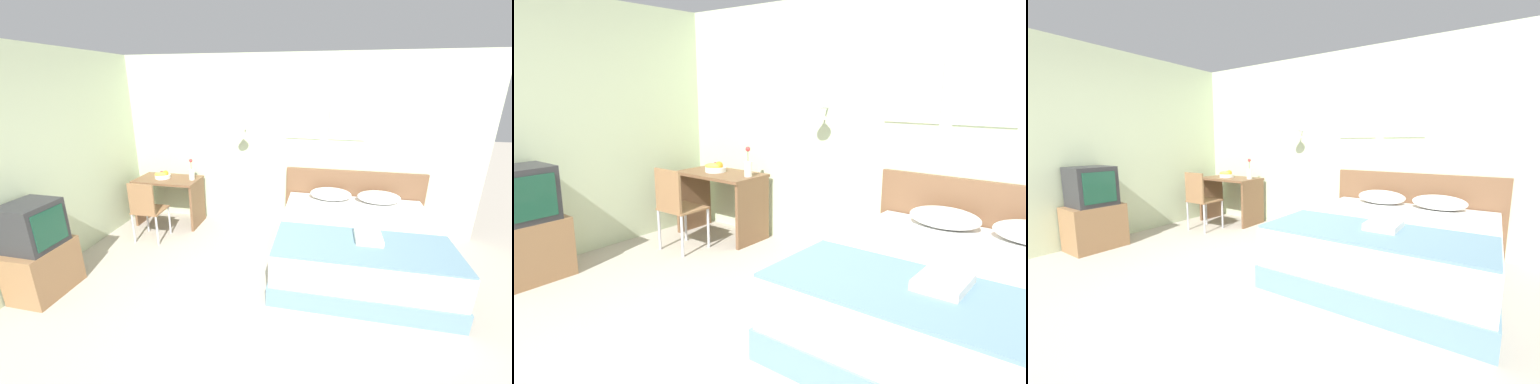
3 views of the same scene
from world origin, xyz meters
TOP-DOWN VIEW (x-y plane):
  - ground_plane at (0.00, 0.00)m, footprint 24.00×24.00m
  - wall_back at (0.01, 2.61)m, footprint 5.82×0.31m
  - bed at (1.15, 1.50)m, footprint 1.94×2.05m
  - headboard at (1.15, 2.55)m, footprint 2.06×0.06m
  - pillow_left at (0.81, 2.29)m, footprint 0.60×0.37m
  - pillow_right at (1.49, 2.29)m, footprint 0.60×0.37m
  - throw_blanket at (1.15, 0.90)m, footprint 1.88×0.82m
  - folded_towel_near_foot at (1.21, 1.04)m, footprint 0.28×0.36m
  - desk at (-1.76, 2.21)m, footprint 1.01×0.58m
  - desk_chair at (-1.77, 1.53)m, footprint 0.42×0.42m
  - fruit_bowl at (-1.85, 2.22)m, footprint 0.25×0.25m
  - flower_vase at (-1.35, 2.23)m, footprint 0.09×0.09m
  - tv_stand at (-2.26, 0.19)m, footprint 0.46×0.65m
  - television at (-2.26, 0.19)m, footprint 0.45×0.49m

SIDE VIEW (x-z plane):
  - ground_plane at x=0.00m, z-range 0.00..0.00m
  - tv_stand at x=-2.26m, z-range 0.00..0.57m
  - bed at x=1.15m, z-range 0.00..0.59m
  - headboard at x=1.15m, z-range 0.00..0.98m
  - desk at x=-1.76m, z-range 0.14..0.91m
  - desk_chair at x=-1.77m, z-range 0.08..1.00m
  - throw_blanket at x=1.15m, z-range 0.59..0.61m
  - folded_towel_near_foot at x=1.21m, z-range 0.61..0.67m
  - pillow_left at x=0.81m, z-range 0.59..0.76m
  - pillow_right at x=1.49m, z-range 0.59..0.76m
  - fruit_bowl at x=-1.85m, z-range 0.75..0.88m
  - television at x=-2.26m, z-range 0.57..1.07m
  - flower_vase at x=-1.35m, z-range 0.71..1.05m
  - wall_back at x=0.01m, z-range 0.00..2.65m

